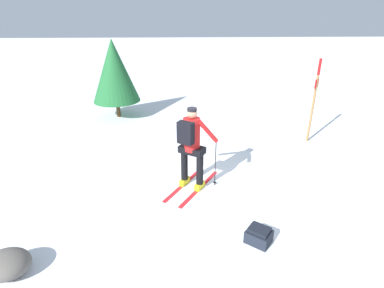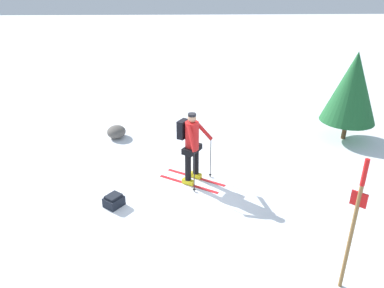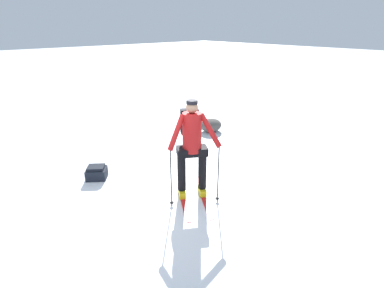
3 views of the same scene
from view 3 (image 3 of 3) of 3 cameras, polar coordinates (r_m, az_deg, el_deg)
name	(u,v)px [view 3 (image 3 of 3)]	position (r m, az deg, el deg)	size (l,w,h in m)	color
ground_plane	(162,202)	(5.51, -5.80, -10.87)	(80.00, 80.00, 0.00)	white
skier	(192,143)	(5.24, -0.04, 0.26)	(1.28, 1.65, 1.80)	red
dropped_backpack	(97,173)	(6.48, -17.72, -5.22)	(0.52, 0.51, 0.28)	black
rock_boulder	(211,125)	(8.89, 3.61, 3.60)	(0.68, 0.58, 0.38)	#5B5651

